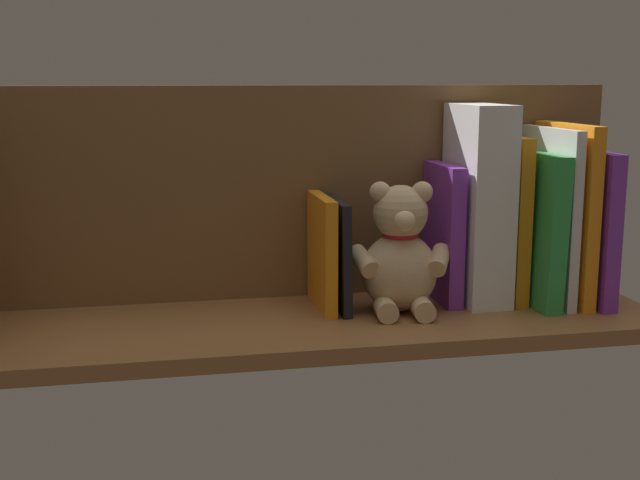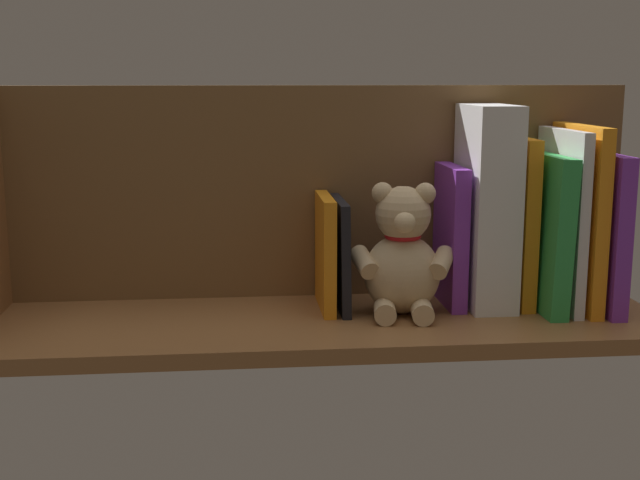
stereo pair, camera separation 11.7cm
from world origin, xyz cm
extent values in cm
cube|color=brown|center=(0.00, 0.00, -1.10)|extent=(97.21, 29.58, 2.20)
cube|color=brown|center=(0.00, -12.54, 16.12)|extent=(97.21, 1.50, 32.25)
cube|color=purple|center=(-41.01, -1.95, 11.41)|extent=(2.36, 18.88, 22.82)
cube|color=orange|center=(-38.18, -2.35, 13.36)|extent=(1.98, 18.08, 26.71)
cube|color=silver|center=(-35.76, -2.66, 13.04)|extent=(1.53, 17.47, 26.09)
cube|color=green|center=(-33.00, -2.34, 11.30)|extent=(3.24, 18.10, 22.66)
cube|color=orange|center=(-29.95, -4.66, 12.41)|extent=(2.12, 13.45, 24.81)
cube|color=white|center=(-25.00, -4.15, 14.78)|extent=(6.45, 14.28, 29.56)
cube|color=purple|center=(-19.97, -5.05, 10.37)|extent=(2.28, 12.68, 20.75)
ellipsoid|color=#D1B284|center=(-11.88, -0.73, 5.75)|extent=(12.13, 11.14, 11.50)
sphere|color=#D1B284|center=(-11.88, -0.73, 14.46)|extent=(7.90, 7.90, 7.90)
sphere|color=#D1B284|center=(-14.82, -0.33, 17.42)|extent=(3.05, 3.05, 3.05)
sphere|color=#D1B284|center=(-8.94, -1.13, 17.42)|extent=(3.05, 3.05, 3.05)
sphere|color=beige|center=(-11.43, 2.60, 13.87)|extent=(3.05, 3.05, 3.05)
cylinder|color=#D1B284|center=(-17.10, 1.42, 7.76)|extent=(5.01, 6.25, 4.25)
cylinder|color=#D1B284|center=(-6.28, -0.04, 7.76)|extent=(3.84, 6.09, 4.25)
cylinder|color=#D1B284|center=(-13.79, 4.46, 1.53)|extent=(3.60, 4.68, 3.05)
cylinder|color=#D1B284|center=(-8.67, 3.77, 1.53)|extent=(3.60, 4.68, 3.05)
torus|color=red|center=(-11.88, -0.73, 11.32)|extent=(5.90, 5.90, 0.90)
cube|color=black|center=(-3.46, -4.49, 8.05)|extent=(1.60, 13.79, 16.12)
cube|color=orange|center=(-1.26, -4.66, 8.30)|extent=(1.78, 13.46, 16.61)
camera|label=1|loc=(23.14, 112.68, 33.53)|focal=47.11mm
camera|label=2|loc=(11.57, 114.45, 33.53)|focal=47.11mm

